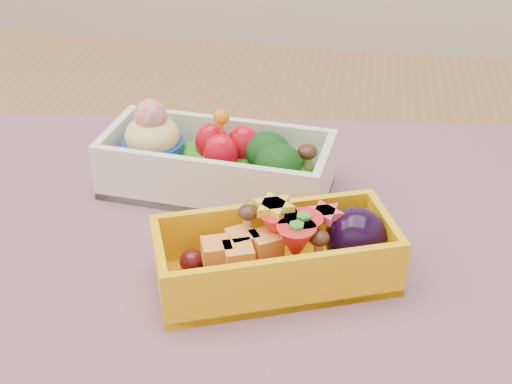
% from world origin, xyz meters
% --- Properties ---
extents(table, '(1.20, 0.80, 0.75)m').
position_xyz_m(table, '(0.00, 0.00, 0.65)').
color(table, brown).
rests_on(table, ground).
extents(placemat, '(0.58, 0.47, 0.00)m').
position_xyz_m(placemat, '(-0.03, -0.03, 0.75)').
color(placemat, gray).
rests_on(placemat, table).
extents(bento_white, '(0.19, 0.10, 0.08)m').
position_xyz_m(bento_white, '(-0.07, 0.04, 0.78)').
color(bento_white, white).
rests_on(bento_white, placemat).
extents(bento_yellow, '(0.18, 0.13, 0.05)m').
position_xyz_m(bento_yellow, '(0.00, -0.07, 0.78)').
color(bento_yellow, '#FFB50D').
rests_on(bento_yellow, placemat).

